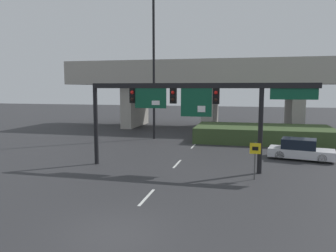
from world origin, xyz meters
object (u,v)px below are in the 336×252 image
object	(u,v)px
speed_limit_sign	(255,155)
parked_sedan_near_right	(300,150)
signal_gantry	(189,100)
highway_light_pole_near	(154,43)

from	to	relation	value
speed_limit_sign	parked_sedan_near_right	size ratio (longest dim) A/B	0.45
signal_gantry	highway_light_pole_near	distance (m)	13.70
parked_sedan_near_right	highway_light_pole_near	bearing A→B (deg)	163.88
highway_light_pole_near	parked_sedan_near_right	bearing A→B (deg)	-27.55
signal_gantry	highway_light_pole_near	xyz separation A→B (m)	(-5.51, 11.45, 5.11)
speed_limit_sign	highway_light_pole_near	bearing A→B (deg)	126.40
speed_limit_sign	parked_sedan_near_right	distance (m)	7.08
speed_limit_sign	parked_sedan_near_right	world-z (taller)	speed_limit_sign
parked_sedan_near_right	signal_gantry	bearing A→B (deg)	-135.58
speed_limit_sign	highway_light_pole_near	distance (m)	17.96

